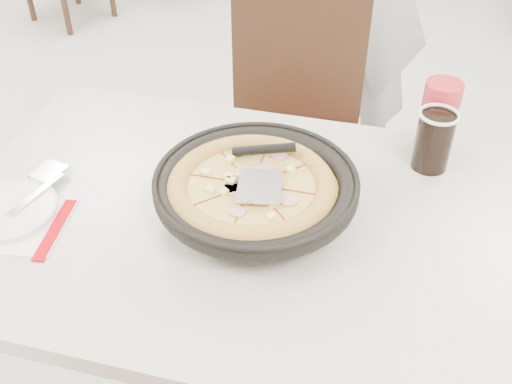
% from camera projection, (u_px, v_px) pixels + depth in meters
% --- Properties ---
extents(floor, '(7.00, 7.00, 0.00)m').
position_uv_depth(floor, '(249.00, 277.00, 2.10)').
color(floor, '#BABBB6').
rests_on(floor, ground).
extents(main_table, '(1.20, 0.81, 0.75)m').
position_uv_depth(main_table, '(242.00, 330.00, 1.45)').
color(main_table, beige).
rests_on(main_table, floor).
extents(chair_far, '(0.49, 0.49, 0.95)m').
position_uv_depth(chair_far, '(295.00, 149.00, 1.88)').
color(chair_far, black).
rests_on(chair_far, floor).
extents(trivet, '(0.13, 0.13, 0.04)m').
position_uv_depth(trivet, '(258.00, 190.00, 1.25)').
color(trivet, black).
rests_on(trivet, main_table).
extents(pizza_pan, '(0.35, 0.35, 0.01)m').
position_uv_depth(pizza_pan, '(256.00, 195.00, 1.20)').
color(pizza_pan, black).
rests_on(pizza_pan, trivet).
extents(pizza, '(0.34, 0.34, 0.02)m').
position_uv_depth(pizza, '(252.00, 193.00, 1.18)').
color(pizza, '#B1873B').
rests_on(pizza, pizza_pan).
extents(pizza_server, '(0.10, 0.12, 0.00)m').
position_uv_depth(pizza_server, '(260.00, 186.00, 1.14)').
color(pizza_server, silver).
rests_on(pizza_server, pizza).
extents(napkin, '(0.20, 0.20, 0.00)m').
position_uv_depth(napkin, '(22.00, 223.00, 1.19)').
color(napkin, white).
rests_on(napkin, main_table).
extents(side_plate, '(0.19, 0.19, 0.01)m').
position_uv_depth(side_plate, '(9.00, 211.00, 1.21)').
color(side_plate, white).
rests_on(side_plate, napkin).
extents(fork, '(0.05, 0.15, 0.00)m').
position_uv_depth(fork, '(36.00, 194.00, 1.24)').
color(fork, silver).
rests_on(fork, side_plate).
extents(cola_glass, '(0.08, 0.08, 0.13)m').
position_uv_depth(cola_glass, '(433.00, 142.00, 1.31)').
color(cola_glass, black).
rests_on(cola_glass, main_table).
extents(red_cup, '(0.09, 0.09, 0.16)m').
position_uv_depth(red_cup, '(439.00, 114.00, 1.37)').
color(red_cup, red).
rests_on(red_cup, main_table).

